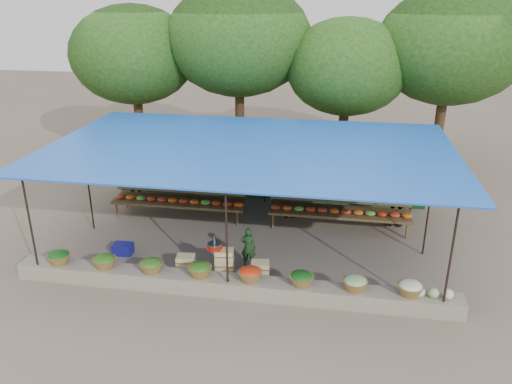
% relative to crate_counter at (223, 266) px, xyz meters
% --- Properties ---
extents(ground, '(60.00, 60.00, 0.00)m').
position_rel_crate_counter_xyz_m(ground, '(0.30, 2.07, -0.31)').
color(ground, '#6A5B4E').
rests_on(ground, ground).
extents(stone_curb, '(10.60, 0.55, 0.40)m').
position_rel_crate_counter_xyz_m(stone_curb, '(0.30, -0.68, -0.11)').
color(stone_curb, '#6F6459').
rests_on(stone_curb, ground).
extents(stall_canopy, '(10.80, 6.60, 2.82)m').
position_rel_crate_counter_xyz_m(stall_canopy, '(0.30, 2.14, 2.36)').
color(stall_canopy, black).
rests_on(stall_canopy, ground).
extents(produce_baskets, '(8.98, 0.58, 0.34)m').
position_rel_crate_counter_xyz_m(produce_baskets, '(0.20, -0.68, 0.25)').
color(produce_baskets, brown).
rests_on(produce_baskets, stone_curb).
extents(netting_backdrop, '(10.60, 0.06, 2.50)m').
position_rel_crate_counter_xyz_m(netting_backdrop, '(0.30, 5.22, 0.94)').
color(netting_backdrop, '#194217').
rests_on(netting_backdrop, ground).
extents(tree_row, '(16.51, 5.50, 7.12)m').
position_rel_crate_counter_xyz_m(tree_row, '(0.80, 8.16, 4.39)').
color(tree_row, '#311F12').
rests_on(tree_row, ground).
extents(fruit_table_left, '(4.21, 0.95, 0.93)m').
position_rel_crate_counter_xyz_m(fruit_table_left, '(-2.20, 3.42, 0.30)').
color(fruit_table_left, brown).
rests_on(fruit_table_left, ground).
extents(fruit_table_right, '(4.21, 0.95, 0.93)m').
position_rel_crate_counter_xyz_m(fruit_table_right, '(2.80, 3.42, 0.30)').
color(fruit_table_right, brown).
rests_on(fruit_table_right, ground).
extents(crate_counter, '(2.39, 0.39, 0.77)m').
position_rel_crate_counter_xyz_m(crate_counter, '(0.00, 0.00, 0.00)').
color(crate_counter, tan).
rests_on(crate_counter, ground).
extents(weighing_scale, '(0.35, 0.35, 0.37)m').
position_rel_crate_counter_xyz_m(weighing_scale, '(-0.21, 0.00, 0.55)').
color(weighing_scale, red).
rests_on(weighing_scale, crate_counter).
extents(vendor_seated, '(0.43, 0.31, 1.11)m').
position_rel_crate_counter_xyz_m(vendor_seated, '(0.52, 0.62, 0.24)').
color(vendor_seated, '#183417').
rests_on(vendor_seated, ground).
extents(customer_left, '(0.98, 0.88, 1.67)m').
position_rel_crate_counter_xyz_m(customer_left, '(-4.20, 4.56, 0.53)').
color(customer_left, slate).
rests_on(customer_left, ground).
extents(customer_mid, '(1.27, 0.83, 1.85)m').
position_rel_crate_counter_xyz_m(customer_mid, '(1.25, 3.90, 0.61)').
color(customer_mid, slate).
rests_on(customer_mid, ground).
extents(customer_right, '(1.06, 0.56, 1.73)m').
position_rel_crate_counter_xyz_m(customer_right, '(4.49, 3.88, 0.55)').
color(customer_right, slate).
rests_on(customer_right, ground).
extents(blue_crate_front, '(0.53, 0.43, 0.29)m').
position_rel_crate_counter_xyz_m(blue_crate_front, '(-2.96, -0.42, -0.17)').
color(blue_crate_front, navy).
rests_on(blue_crate_front, ground).
extents(blue_crate_back, '(0.52, 0.38, 0.30)m').
position_rel_crate_counter_xyz_m(blue_crate_back, '(-2.97, 0.72, -0.16)').
color(blue_crate_back, navy).
rests_on(blue_crate_back, ground).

